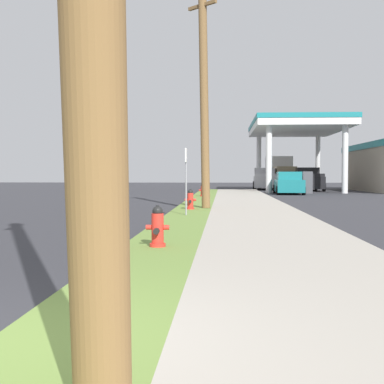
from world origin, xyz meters
The scene contains 12 objects.
grass_verge centered at (0.70, 0.00, 0.06)m, with size 1.40×80.00×0.12m, color olive.
sidewalk_slab centered at (3.00, 0.00, 0.06)m, with size 3.20×80.00×0.12m, color #A8A093.
fire_hydrant_nearest centered at (0.67, 5.46, 0.45)m, with size 0.42×0.37×0.74m.
fire_hydrant_second centered at (0.64, 15.31, 0.45)m, with size 0.42×0.38×0.74m.
fire_hydrant_third centered at (0.65, 26.36, 0.45)m, with size 0.42×0.37×0.74m.
utility_pole_midground centered at (1.11, 16.11, 4.37)m, with size 1.13×1.01×8.34m.
street_sign_post centered at (0.67, 12.61, 1.63)m, with size 0.05×0.36×2.12m.
gas_station_canopy centered at (14.91, 40.08, 2.59)m, with size 15.62×13.99×5.82m.
car_teal_by_near_pump centered at (6.46, 33.04, 0.72)m, with size 2.09×4.56×1.57m.
truck_black_at_forecourt centered at (9.09, 40.76, 0.91)m, with size 2.28×5.46×1.97m.
truck_silver_on_apron centered at (5.63, 43.72, 0.91)m, with size 2.36×5.49×1.97m.
truck_tan_at_far_bay centered at (7.37, 47.22, 1.49)m, with size 2.71×6.57×3.11m.
Camera 1 is at (1.85, -3.77, 1.43)m, focal length 48.49 mm.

